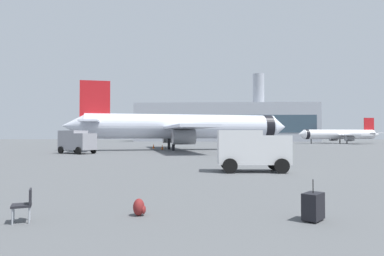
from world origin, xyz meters
name	(u,v)px	position (x,y,z in m)	size (l,w,h in m)	color
airplane_at_gate	(182,127)	(-4.40, 50.99, 3.66)	(35.28, 32.14, 10.50)	silver
airplane_taxiing	(339,134)	(36.55, 96.57, 2.57)	(25.00, 22.72, 7.39)	white
service_truck	(77,141)	(-16.66, 39.40, 1.61)	(5.26, 4.31, 2.90)	gray
cargo_van	(252,149)	(2.77, 19.23, 1.45)	(4.46, 2.44, 2.60)	white
safety_cone_near	(153,146)	(-10.02, 57.11, 0.38)	(0.44, 0.44, 0.77)	#F2590C
safety_cone_mid	(162,147)	(-7.75, 52.41, 0.40)	(0.44, 0.44, 0.82)	#F2590C
rolling_suitcase	(313,206)	(2.93, 6.95, 0.39)	(0.71, 0.75, 1.10)	black
traveller_backpack	(139,207)	(-1.82, 7.27, 0.23)	(0.36, 0.40, 0.48)	maroon
gate_chair	(25,203)	(-4.67, 6.38, 0.50)	(0.64, 0.64, 0.86)	black
terminal_building	(226,122)	(5.82, 133.34, 7.54)	(70.11, 16.84, 26.72)	#9EA3AD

